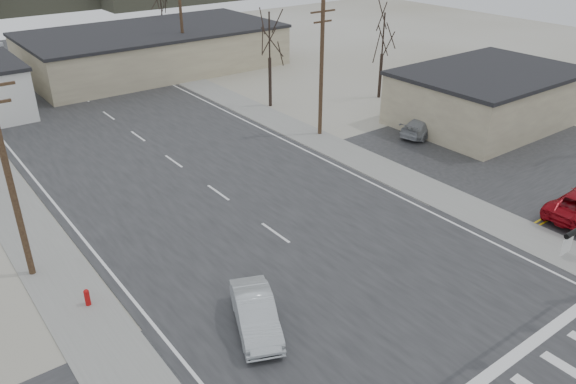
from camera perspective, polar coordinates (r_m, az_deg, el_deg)
name	(u,v)px	position (r m, az deg, el deg)	size (l,w,h in m)	color
ground	(383,309)	(25.45, 9.58, -11.62)	(140.00, 140.00, 0.00)	#BBBBB7
main_road	(210,187)	(35.58, -7.92, 0.49)	(18.00, 110.00, 0.05)	#242527
cross_road	(383,308)	(25.43, 9.58, -11.59)	(90.00, 10.00, 0.04)	#242527
parking_lot	(521,156)	(42.96, 22.60, 3.35)	(18.00, 20.00, 0.03)	#242527
sidewalk_left	(11,205)	(36.93, -26.32, -1.20)	(3.00, 90.00, 0.06)	gray
sidewalk_right	(295,129)	(44.78, 0.70, 6.42)	(3.00, 90.00, 0.06)	gray
fire_hydrant	(87,297)	(26.52, -19.73, -10.03)	(0.24, 0.24, 0.87)	#A50C0C
building_right_far	(154,49)	(63.86, -13.45, 13.95)	(26.30, 14.30, 4.30)	tan
building_lot	(488,97)	(48.43, 19.61, 9.12)	(14.30, 10.30, 4.30)	tan
upole_left_b	(8,175)	(27.46, -26.53, 1.51)	(2.20, 0.30, 10.00)	#4D3924
upole_right_a	(321,67)	(42.28, 3.42, 12.52)	(2.20, 0.30, 10.00)	#4D3924
upole_right_b	(182,24)	(60.35, -10.76, 16.46)	(2.20, 0.30, 10.00)	#4D3924
tree_right_mid	(269,38)	(48.89, -1.90, 15.37)	(3.74, 3.74, 8.33)	#2D211B
tree_right_far	(161,3)	(72.47, -12.80, 18.26)	(3.52, 3.52, 7.84)	#2D211B
tree_lot	(383,36)	(52.11, 9.65, 15.35)	(3.52, 3.52, 7.84)	#2D211B
sedan_crossing	(256,313)	(23.66, -3.31, -12.22)	(1.55, 4.46, 1.47)	#A8AEB3
car_far_a	(49,69)	(64.20, -23.14, 11.45)	(2.35, 5.79, 1.68)	black
car_far_b	(58,68)	(64.22, -22.32, 11.54)	(1.82, 4.51, 1.54)	black
car_parked_silver	(424,127)	(44.56, 13.62, 6.48)	(1.90, 4.68, 1.36)	#90949A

